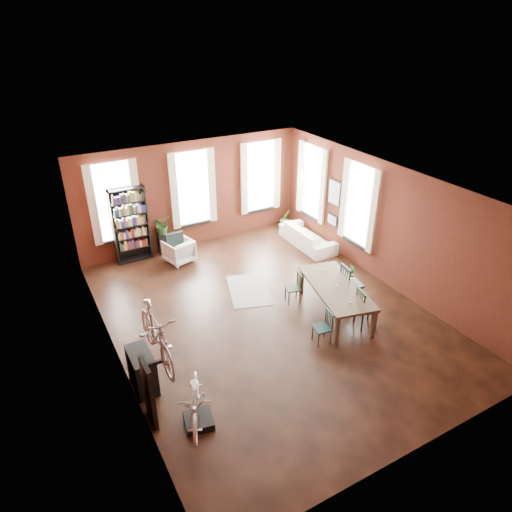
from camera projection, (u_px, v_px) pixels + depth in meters
room at (264, 222)px, 10.51m from camera, size 9.00×9.04×3.22m
dining_table at (335, 300)px, 10.78m from camera, size 1.52×2.45×0.78m
dining_chair_a at (322, 328)px, 9.85m from camera, size 0.41×0.41×0.78m
dining_chair_b at (293, 288)px, 11.26m from camera, size 0.44×0.44×0.78m
dining_chair_c at (367, 308)px, 10.34m from camera, size 0.53×0.53×0.95m
dining_chair_d at (351, 284)px, 11.20m from camera, size 0.53×0.53×1.03m
bookshelf at (130, 225)px, 12.89m from camera, size 1.00×0.32×2.20m
white_armchair at (179, 250)px, 13.11m from camera, size 0.88×0.84×0.75m
cream_sofa at (308, 234)px, 14.01m from camera, size 0.61×2.08×0.81m
striped_rug at (249, 290)px, 11.90m from camera, size 1.46×1.84×0.01m
bike_trainer at (199, 421)px, 8.00m from camera, size 0.57×0.57×0.14m
bike_wall_rack at (149, 393)px, 7.79m from camera, size 0.16×0.60×1.30m
console_table at (142, 370)px, 8.65m from camera, size 0.40×0.80×0.80m
plant_stand at (164, 243)px, 13.64m from camera, size 0.31×0.31×0.61m
plant_by_sofa at (285, 223)px, 15.33m from camera, size 0.48×0.70×0.28m
plant_small at (352, 276)px, 12.39m from camera, size 0.41×0.47×0.15m
bicycle_floor at (194, 385)px, 7.62m from camera, size 0.80×0.94×1.53m
bicycle_hung at (154, 318)px, 7.20m from camera, size 0.47×1.00×1.66m
plant_on_stand at (162, 227)px, 13.43m from camera, size 0.67×0.71×0.44m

